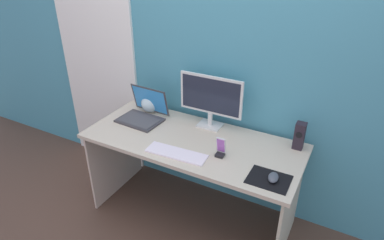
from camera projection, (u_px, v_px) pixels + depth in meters
The scene contains 12 objects.
ground_plane at pixel (192, 214), 2.73m from camera, with size 8.00×8.00×0.00m, color #50392D.
wall_back at pixel (217, 53), 2.44m from camera, with size 6.00×0.04×2.50m, color teal.
door_left at pixel (98, 62), 3.01m from camera, with size 0.82×0.02×2.02m, color white.
desk at pixel (192, 156), 2.45m from camera, with size 1.57×0.67×0.72m.
monitor at pixel (211, 99), 2.46m from camera, with size 0.49×0.14×0.41m.
speaker_right at pixel (299, 136), 2.25m from camera, with size 0.07×0.07×0.19m.
laptop at pixel (143, 113), 2.64m from camera, with size 0.35×0.31×0.24m.
fishbowl at pixel (150, 103), 2.75m from camera, with size 0.15×0.15×0.15m, color silver.
keyboard_external at pixel (176, 153), 2.23m from camera, with size 0.42×0.13×0.01m, color white.
mousepad at pixel (269, 179), 1.99m from camera, with size 0.25×0.20×0.00m, color black.
mouse at pixel (273, 177), 1.97m from camera, with size 0.06×0.10×0.04m, color #454B56.
phone_in_dock at pixel (221, 150), 2.19m from camera, with size 0.06×0.05×0.14m.
Camera 1 is at (0.96, -1.79, 1.98)m, focal length 31.21 mm.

